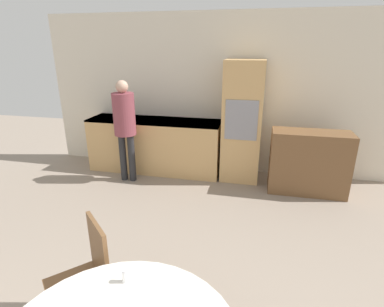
% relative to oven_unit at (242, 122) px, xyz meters
% --- Properties ---
extents(wall_back, '(6.16, 0.05, 2.60)m').
position_rel_oven_unit_xyz_m(wall_back, '(-0.37, 0.34, 0.35)').
color(wall_back, silver).
rests_on(wall_back, ground_plane).
extents(kitchen_counter, '(2.26, 0.60, 0.91)m').
position_rel_oven_unit_xyz_m(kitchen_counter, '(-1.47, -0.01, -0.48)').
color(kitchen_counter, tan).
rests_on(kitchen_counter, ground_plane).
extents(oven_unit, '(0.60, 0.59, 1.89)m').
position_rel_oven_unit_xyz_m(oven_unit, '(0.00, 0.00, 0.00)').
color(oven_unit, tan).
rests_on(oven_unit, ground_plane).
extents(sideboard, '(1.10, 0.45, 0.93)m').
position_rel_oven_unit_xyz_m(sideboard, '(1.01, -0.32, -0.48)').
color(sideboard, brown).
rests_on(sideboard, ground_plane).
extents(chair_far_left, '(0.57, 0.57, 0.90)m').
position_rel_oven_unit_xyz_m(chair_far_left, '(-0.89, -3.13, -0.44)').
color(chair_far_left, brown).
rests_on(chair_far_left, ground_plane).
extents(person_standing, '(0.34, 0.34, 1.60)m').
position_rel_oven_unit_xyz_m(person_standing, '(-1.76, -0.52, 0.05)').
color(person_standing, '#262628').
rests_on(person_standing, ground_plane).
extents(salt_shaker, '(0.03, 0.03, 0.09)m').
position_rel_oven_unit_xyz_m(salt_shaker, '(-0.46, -3.39, -0.15)').
color(salt_shaker, white).
rests_on(salt_shaker, dining_table).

